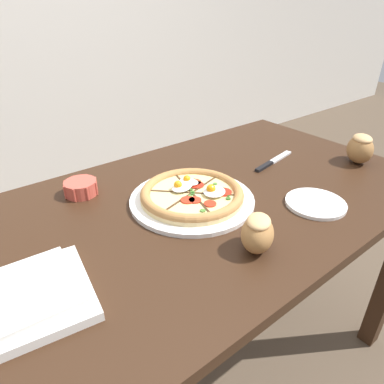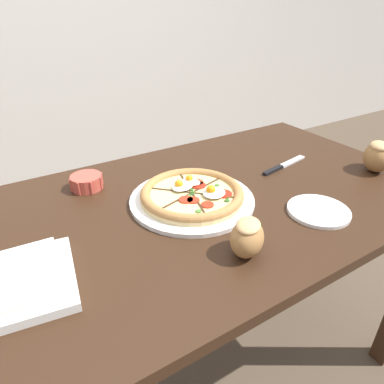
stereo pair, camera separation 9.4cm
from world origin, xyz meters
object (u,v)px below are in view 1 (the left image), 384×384
(knife_main, at_px, (273,161))
(side_saucer, at_px, (316,203))
(ramekin_bowl, at_px, (81,187))
(dining_table, at_px, (175,240))
(pizza, at_px, (192,195))
(bread_piece_near, at_px, (257,232))
(napkin_folded, at_px, (18,301))
(bread_piece_mid, at_px, (360,148))

(knife_main, relative_size, side_saucer, 1.34)
(ramekin_bowl, bearing_deg, knife_main, -17.93)
(knife_main, bearing_deg, side_saucer, -127.10)
(dining_table, bearing_deg, pizza, 5.93)
(pizza, distance_m, ramekin_bowl, 0.32)
(ramekin_bowl, xyz_separation_m, bread_piece_near, (0.21, -0.48, 0.02))
(dining_table, bearing_deg, knife_main, 5.09)
(pizza, xyz_separation_m, bread_piece_near, (-0.02, -0.25, 0.03))
(dining_table, xyz_separation_m, napkin_folded, (-0.41, -0.09, 0.12))
(ramekin_bowl, xyz_separation_m, side_saucer, (0.48, -0.45, -0.02))
(napkin_folded, xyz_separation_m, bread_piece_mid, (1.09, -0.04, 0.04))
(napkin_folded, height_order, bread_piece_mid, bread_piece_mid)
(knife_main, bearing_deg, ramekin_bowl, 151.97)
(knife_main, distance_m, side_saucer, 0.29)
(ramekin_bowl, distance_m, side_saucer, 0.66)
(dining_table, height_order, bread_piece_mid, bread_piece_mid)
(ramekin_bowl, bearing_deg, side_saucer, -43.56)
(dining_table, bearing_deg, bread_piece_mid, -11.50)
(napkin_folded, relative_size, bread_piece_near, 2.34)
(napkin_folded, distance_m, bread_piece_near, 0.49)
(bread_piece_mid, bearing_deg, side_saucer, -167.62)
(bread_piece_near, bearing_deg, napkin_folded, 161.87)
(pizza, xyz_separation_m, napkin_folded, (-0.48, -0.10, -0.00))
(side_saucer, bearing_deg, napkin_folded, 170.45)
(napkin_folded, bearing_deg, pizza, 11.85)
(bread_piece_near, bearing_deg, pizza, 86.18)
(ramekin_bowl, height_order, bread_piece_near, bread_piece_near)
(napkin_folded, relative_size, bread_piece_mid, 2.05)
(dining_table, bearing_deg, ramekin_bowl, 123.83)
(bread_piece_near, distance_m, side_saucer, 0.27)
(napkin_folded, bearing_deg, dining_table, 12.77)
(ramekin_bowl, bearing_deg, pizza, -45.67)
(pizza, relative_size, ramekin_bowl, 3.51)
(pizza, distance_m, bread_piece_mid, 0.63)
(pizza, xyz_separation_m, ramekin_bowl, (-0.22, 0.23, 0.00))
(dining_table, height_order, side_saucer, side_saucer)
(ramekin_bowl, relative_size, napkin_folded, 0.35)
(knife_main, bearing_deg, napkin_folded, 178.71)
(side_saucer, bearing_deg, bread_piece_near, -174.01)
(ramekin_bowl, height_order, bread_piece_mid, bread_piece_mid)
(bread_piece_near, relative_size, bread_piece_mid, 0.88)
(pizza, bearing_deg, ramekin_bowl, 134.33)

